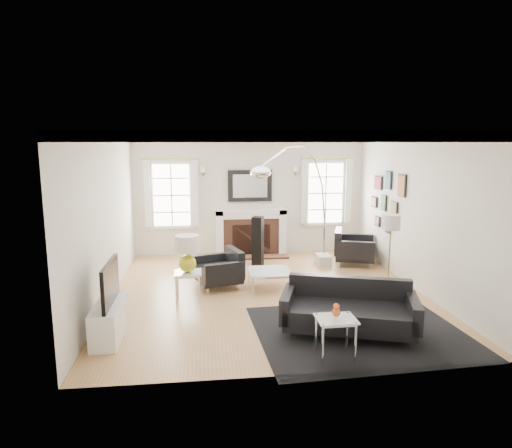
{
  "coord_description": "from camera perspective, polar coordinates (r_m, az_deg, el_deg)",
  "views": [
    {
      "loc": [
        -1.13,
        -7.84,
        2.69
      ],
      "look_at": [
        -0.17,
        0.3,
        1.2
      ],
      "focal_mm": 32.0,
      "sensor_mm": 36.0,
      "label": 1
    }
  ],
  "objects": [
    {
      "name": "stick_floor_lamp",
      "position": [
        7.85,
        16.51,
        -0.32
      ],
      "size": [
        0.3,
        0.3,
        1.51
      ],
      "color": "#A7873A",
      "rests_on": "floor"
    },
    {
      "name": "front_wall",
      "position": [
        5.13,
        6.22,
        -4.33
      ],
      "size": [
        5.5,
        0.04,
        2.8
      ],
      "primitive_type": "cube",
      "color": "silver",
      "rests_on": "floor"
    },
    {
      "name": "tv_unit",
      "position": [
        6.7,
        -17.91,
        -10.86
      ],
      "size": [
        0.35,
        1.0,
        1.09
      ],
      "color": "white",
      "rests_on": "floor"
    },
    {
      "name": "mantel_mirror",
      "position": [
        10.9,
        -0.76,
        4.79
      ],
      "size": [
        1.05,
        0.07,
        0.75
      ],
      "color": "black",
      "rests_on": "back_wall"
    },
    {
      "name": "armchair_right",
      "position": [
        10.33,
        11.91,
        -3.02
      ],
      "size": [
        1.09,
        1.16,
        0.64
      ],
      "color": "black",
      "rests_on": "floor"
    },
    {
      "name": "side_table_left",
      "position": [
        7.9,
        -8.51,
        -6.68
      ],
      "size": [
        0.46,
        0.46,
        0.5
      ],
      "color": "silver",
      "rests_on": "floor"
    },
    {
      "name": "orange_vase",
      "position": [
        5.8,
        10.0,
        -10.63
      ],
      "size": [
        0.11,
        0.11,
        0.17
      ],
      "color": "#DD501C",
      "rests_on": "nesting_table"
    },
    {
      "name": "coffee_table",
      "position": [
        8.47,
        1.68,
        -6.06
      ],
      "size": [
        0.77,
        0.77,
        0.34
      ],
      "color": "silver",
      "rests_on": "floor"
    },
    {
      "name": "left_wall",
      "position": [
        8.1,
        -18.18,
        0.6
      ],
      "size": [
        0.04,
        6.0,
        2.8
      ],
      "primitive_type": "cube",
      "color": "silver",
      "rests_on": "floor"
    },
    {
      "name": "ceiling",
      "position": [
        7.92,
        1.49,
        11.07
      ],
      "size": [
        5.5,
        6.0,
        0.02
      ],
      "primitive_type": "cube",
      "color": "white",
      "rests_on": "back_wall"
    },
    {
      "name": "gallery_wall",
      "position": [
        9.97,
        16.02,
        3.21
      ],
      "size": [
        0.04,
        1.73,
        1.29
      ],
      "color": "black",
      "rests_on": "right_wall"
    },
    {
      "name": "area_rug",
      "position": [
        6.86,
        12.84,
        -13.03
      ],
      "size": [
        3.05,
        2.59,
        0.01
      ],
      "primitive_type": "cube",
      "rotation": [
        0.0,
        0.0,
        0.05
      ],
      "color": "black",
      "rests_on": "floor"
    },
    {
      "name": "sofa",
      "position": [
        6.7,
        11.51,
        -10.54
      ],
      "size": [
        2.03,
        1.37,
        0.61
      ],
      "color": "black",
      "rests_on": "floor"
    },
    {
      "name": "window_left",
      "position": [
        10.88,
        -10.51,
        3.6
      ],
      "size": [
        1.24,
        0.15,
        1.62
      ],
      "color": "white",
      "rests_on": "back_wall"
    },
    {
      "name": "arc_floor_lamp",
      "position": [
        9.13,
        4.94,
        2.51
      ],
      "size": [
        1.91,
        1.77,
        2.7
      ],
      "color": "silver",
      "rests_on": "floor"
    },
    {
      "name": "gourd_lamp",
      "position": [
        7.77,
        -8.6,
        -3.37
      ],
      "size": [
        0.4,
        0.4,
        0.64
      ],
      "color": "gold",
      "rests_on": "side_table_left"
    },
    {
      "name": "speaker_tower",
      "position": [
        9.91,
        0.23,
        -2.22
      ],
      "size": [
        0.29,
        0.29,
        1.09
      ],
      "primitive_type": "cube",
      "rotation": [
        0.0,
        0.0,
        -0.43
      ],
      "color": "black",
      "rests_on": "floor"
    },
    {
      "name": "back_wall",
      "position": [
        10.97,
        -0.78,
        3.51
      ],
      "size": [
        5.5,
        0.04,
        2.8
      ],
      "primitive_type": "cube",
      "color": "silver",
      "rests_on": "floor"
    },
    {
      "name": "nesting_table",
      "position": [
        5.88,
        9.93,
        -12.57
      ],
      "size": [
        0.49,
        0.41,
        0.54
      ],
      "color": "silver",
      "rests_on": "floor"
    },
    {
      "name": "window_right",
      "position": [
        11.25,
        8.68,
        3.87
      ],
      "size": [
        1.24,
        0.15,
        1.62
      ],
      "color": "white",
      "rests_on": "back_wall"
    },
    {
      "name": "fireplace",
      "position": [
        10.9,
        -0.66,
        -1.1
      ],
      "size": [
        1.7,
        0.69,
        1.11
      ],
      "color": "white",
      "rests_on": "floor"
    },
    {
      "name": "armchair_left",
      "position": [
        8.59,
        -4.4,
        -5.75
      ],
      "size": [
        0.97,
        1.04,
        0.58
      ],
      "color": "black",
      "rests_on": "floor"
    },
    {
      "name": "right_wall",
      "position": [
        8.84,
        19.39,
        1.3
      ],
      "size": [
        0.04,
        6.0,
        2.8
      ],
      "primitive_type": "cube",
      "color": "silver",
      "rests_on": "floor"
    },
    {
      "name": "floor",
      "position": [
        8.36,
        1.4,
        -8.5
      ],
      "size": [
        6.0,
        6.0,
        0.0
      ],
      "primitive_type": "plane",
      "color": "#A57E45",
      "rests_on": "ground"
    },
    {
      "name": "crown_molding",
      "position": [
        7.92,
        1.49,
        10.64
      ],
      "size": [
        5.5,
        6.0,
        0.12
      ],
      "primitive_type": "cube",
      "color": "white",
      "rests_on": "back_wall"
    }
  ]
}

